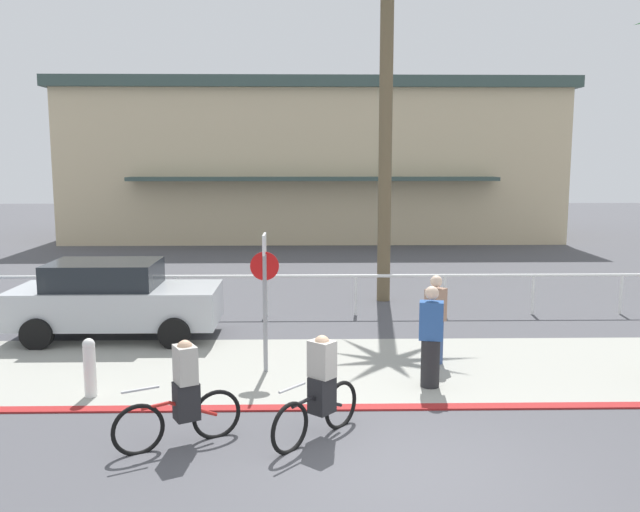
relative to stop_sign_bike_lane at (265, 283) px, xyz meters
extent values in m
plane|color=#4C4C51|center=(1.98, 5.96, -1.68)|extent=(80.00, 80.00, 0.00)
cube|color=#9E9E93|center=(1.98, 0.16, -1.67)|extent=(44.00, 4.00, 0.02)
cube|color=maroon|center=(1.98, -1.84, -1.66)|extent=(44.00, 0.24, 0.03)
cube|color=beige|center=(1.06, 22.10, 1.80)|extent=(22.96, 8.27, 6.95)
cube|color=#384C47|center=(1.06, 22.10, 5.53)|extent=(23.56, 8.87, 0.50)
cube|color=#384C47|center=(1.06, 17.46, 1.32)|extent=(16.07, 1.20, 0.16)
cylinder|color=white|center=(1.98, 4.46, -0.68)|extent=(26.76, 0.08, 0.08)
cylinder|color=white|center=(-4.71, 4.46, -1.18)|extent=(0.08, 0.08, 1.00)
cylinder|color=white|center=(-2.48, 4.46, -1.18)|extent=(0.08, 0.08, 1.00)
cylinder|color=white|center=(-0.25, 4.46, -1.18)|extent=(0.08, 0.08, 1.00)
cylinder|color=white|center=(1.98, 4.46, -1.18)|extent=(0.08, 0.08, 1.00)
cylinder|color=white|center=(4.21, 4.46, -1.18)|extent=(0.08, 0.08, 1.00)
cylinder|color=white|center=(6.44, 4.46, -1.18)|extent=(0.08, 0.08, 1.00)
cylinder|color=white|center=(8.67, 4.46, -1.18)|extent=(0.08, 0.08, 1.00)
cylinder|color=gray|center=(0.00, 0.00, -0.58)|extent=(0.08, 0.08, 2.20)
cube|color=white|center=(0.00, 0.00, 0.70)|extent=(0.04, 0.56, 0.36)
cylinder|color=red|center=(0.00, 0.00, 0.30)|extent=(0.52, 0.03, 0.52)
cylinder|color=white|center=(-2.80, -1.26, -1.25)|extent=(0.20, 0.20, 0.85)
sphere|color=white|center=(-2.80, -1.26, -0.78)|extent=(0.20, 0.20, 0.20)
cylinder|color=brown|center=(2.88, 6.24, 2.78)|extent=(0.36, 0.36, 8.92)
cube|color=#B2B7BC|center=(-3.38, 2.46, -0.95)|extent=(4.40, 1.80, 0.80)
cube|color=#1E2328|center=(-3.63, 2.46, -0.27)|extent=(2.29, 1.58, 0.56)
cylinder|color=black|center=(-1.97, 3.36, -1.35)|extent=(0.66, 0.22, 0.66)
cylinder|color=black|center=(-1.97, 1.56, -1.35)|extent=(0.66, 0.22, 0.66)
cylinder|color=black|center=(-4.79, 3.36, -1.35)|extent=(0.66, 0.22, 0.66)
cylinder|color=black|center=(-4.79, 1.56, -1.35)|extent=(0.66, 0.22, 0.66)
torus|color=black|center=(-1.49, -3.40, -1.35)|extent=(0.66, 0.39, 0.72)
torus|color=black|center=(-0.52, -2.89, -1.35)|extent=(0.66, 0.39, 0.72)
cylinder|color=red|center=(-0.81, -3.05, -1.20)|extent=(0.63, 0.37, 0.35)
cylinder|color=red|center=(-1.28, -3.29, -1.06)|extent=(0.36, 0.22, 0.07)
cylinder|color=red|center=(-0.90, -3.09, -1.13)|extent=(0.05, 0.05, 0.44)
cylinder|color=silver|center=(-1.44, -3.38, -0.80)|extent=(0.46, 0.27, 0.04)
cube|color=#232326|center=(-0.90, -3.09, -1.07)|extent=(0.41, 0.40, 0.52)
cube|color=#B7B2A8|center=(-0.90, -3.09, -0.55)|extent=(0.39, 0.42, 0.52)
sphere|color=#D6A884|center=(-0.90, -3.09, -0.32)|extent=(0.22, 0.22, 0.22)
torus|color=black|center=(0.53, -3.39, -1.35)|extent=(0.52, 0.58, 0.72)
torus|color=black|center=(1.25, -2.56, -1.35)|extent=(0.52, 0.58, 0.72)
cylinder|color=black|center=(1.03, -2.81, -1.20)|extent=(0.49, 0.55, 0.35)
cylinder|color=black|center=(0.69, -3.20, -1.06)|extent=(0.29, 0.32, 0.07)
cylinder|color=black|center=(0.97, -2.88, -1.13)|extent=(0.05, 0.05, 0.44)
cylinder|color=silver|center=(0.56, -3.35, -0.80)|extent=(0.36, 0.40, 0.04)
cube|color=#232326|center=(0.97, -2.88, -1.07)|extent=(0.42, 0.43, 0.52)
cube|color=#B7B2A8|center=(0.97, -2.88, -0.55)|extent=(0.43, 0.42, 0.52)
sphere|color=#D6A884|center=(0.97, -2.88, -0.32)|extent=(0.22, 0.22, 0.22)
cylinder|color=#384C7A|center=(3.20, 0.45, -1.26)|extent=(0.45, 0.45, 0.83)
cube|color=#93705B|center=(3.20, 0.45, -0.53)|extent=(0.46, 0.47, 0.64)
sphere|color=beige|center=(3.20, 0.45, -0.07)|extent=(0.23, 0.23, 0.23)
cylinder|color=#232326|center=(2.87, -0.89, -1.25)|extent=(0.38, 0.38, 0.85)
cube|color=#2D5699|center=(2.87, -0.89, -0.50)|extent=(0.44, 0.33, 0.66)
sphere|color=beige|center=(2.87, -0.89, -0.02)|extent=(0.23, 0.23, 0.23)
camera|label=1|loc=(0.76, -11.93, 2.24)|focal=37.66mm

